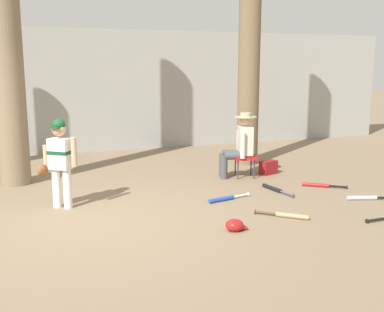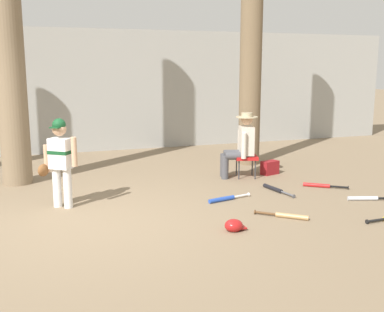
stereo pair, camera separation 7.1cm
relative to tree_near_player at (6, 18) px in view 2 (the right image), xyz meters
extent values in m
plane|color=#7F6B51|center=(0.95, -2.60, -2.81)|extent=(60.00, 60.00, 0.00)
cube|color=#9E9E99|center=(0.95, 2.92, -1.36)|extent=(18.00, 0.36, 2.91)
cone|color=#7F6B51|center=(0.00, 0.00, -2.81)|extent=(0.83, 0.83, 0.30)
cylinder|color=brown|center=(4.60, 0.23, 0.00)|extent=(0.45, 0.45, 5.62)
cone|color=brown|center=(4.60, 0.23, -2.81)|extent=(0.61, 0.61, 0.27)
cylinder|color=white|center=(0.72, -1.79, -2.52)|extent=(0.12, 0.12, 0.58)
cylinder|color=white|center=(0.58, -1.68, -2.52)|extent=(0.12, 0.12, 0.58)
cube|color=white|center=(0.65, -1.74, -2.01)|extent=(0.36, 0.34, 0.44)
cube|color=#144723|center=(0.65, -1.74, -1.99)|extent=(0.37, 0.35, 0.05)
sphere|color=tan|center=(0.65, -1.74, -1.66)|extent=(0.20, 0.20, 0.20)
sphere|color=#144723|center=(0.65, -1.74, -1.60)|extent=(0.19, 0.19, 0.19)
cube|color=#144723|center=(0.59, -1.81, -1.62)|extent=(0.17, 0.16, 0.02)
cylinder|color=tan|center=(0.83, -1.90, -1.97)|extent=(0.11, 0.11, 0.42)
cylinder|color=tan|center=(0.46, -1.64, -2.09)|extent=(0.11, 0.11, 0.40)
ellipsoid|color=brown|center=(0.41, -1.68, -2.25)|extent=(0.23, 0.25, 0.18)
cube|color=red|center=(3.99, -0.92, -2.43)|extent=(0.49, 0.49, 0.06)
cylinder|color=#333338|center=(3.80, -1.02, -2.62)|extent=(0.02, 0.02, 0.38)
cylinder|color=#333338|center=(3.88, -0.73, -2.62)|extent=(0.02, 0.02, 0.38)
cylinder|color=#333338|center=(4.09, -1.10, -2.62)|extent=(0.02, 0.02, 0.38)
cylinder|color=#333338|center=(4.17, -0.81, -2.62)|extent=(0.02, 0.02, 0.38)
cylinder|color=#47474C|center=(3.57, -0.90, -2.59)|extent=(0.13, 0.13, 0.43)
cylinder|color=#47474C|center=(3.63, -0.71, -2.59)|extent=(0.13, 0.13, 0.43)
cylinder|color=#47474C|center=(3.77, -0.96, -2.38)|extent=(0.43, 0.25, 0.15)
cylinder|color=#47474C|center=(3.82, -0.77, -2.38)|extent=(0.43, 0.25, 0.15)
cube|color=beige|center=(3.99, -0.92, -2.12)|extent=(0.33, 0.41, 0.52)
cylinder|color=beige|center=(3.85, -1.11, -2.18)|extent=(0.11, 0.11, 0.46)
cylinder|color=beige|center=(3.97, -0.68, -2.18)|extent=(0.11, 0.11, 0.46)
sphere|color=tan|center=(3.99, -0.92, -1.72)|extent=(0.22, 0.22, 0.22)
cylinder|color=tan|center=(3.99, -0.92, -1.69)|extent=(0.40, 0.40, 0.02)
cylinder|color=tan|center=(3.99, -0.92, -1.65)|extent=(0.20, 0.20, 0.09)
cube|color=maroon|center=(4.53, -0.85, -2.68)|extent=(0.38, 0.27, 0.26)
cylinder|color=black|center=(4.48, -3.81, -2.78)|extent=(0.29, 0.04, 0.03)
cylinder|color=black|center=(4.34, -3.82, -2.78)|extent=(0.02, 0.06, 0.06)
cylinder|color=#B7BCC6|center=(5.02, -2.90, -2.78)|extent=(0.46, 0.20, 0.07)
cylinder|color=black|center=(4.01, -1.91, -2.78)|extent=(0.13, 0.47, 0.07)
cylinder|color=#4C4C51|center=(4.06, -2.29, -2.78)|extent=(0.07, 0.31, 0.03)
cylinder|color=#4C4C51|center=(4.08, -2.44, -2.78)|extent=(0.06, 0.02, 0.06)
cylinder|color=tan|center=(3.53, -3.30, -2.78)|extent=(0.38, 0.34, 0.07)
cylinder|color=brown|center=(3.26, -3.06, -2.78)|extent=(0.24, 0.22, 0.03)
cylinder|color=brown|center=(3.14, -2.96, -2.78)|extent=(0.05, 0.05, 0.06)
cylinder|color=red|center=(4.81, -1.97, -2.78)|extent=(0.39, 0.32, 0.07)
cylinder|color=black|center=(5.11, -2.19, -2.78)|extent=(0.25, 0.20, 0.03)
cylinder|color=black|center=(5.23, -2.28, -2.78)|extent=(0.05, 0.06, 0.06)
cylinder|color=#2347AD|center=(2.95, -2.23, -2.78)|extent=(0.45, 0.16, 0.07)
cylinder|color=silver|center=(3.32, -2.15, -2.78)|extent=(0.30, 0.10, 0.03)
cylinder|color=silver|center=(3.46, -2.11, -2.78)|extent=(0.03, 0.06, 0.06)
ellipsoid|color=#A81919|center=(2.59, -3.48, -2.74)|extent=(0.23, 0.21, 0.16)
cube|color=#A81919|center=(2.70, -3.48, -2.78)|extent=(0.10, 0.12, 0.02)
camera|label=1|loc=(0.21, -8.50, -0.80)|focal=43.45mm
camera|label=2|loc=(0.28, -8.52, -0.80)|focal=43.45mm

